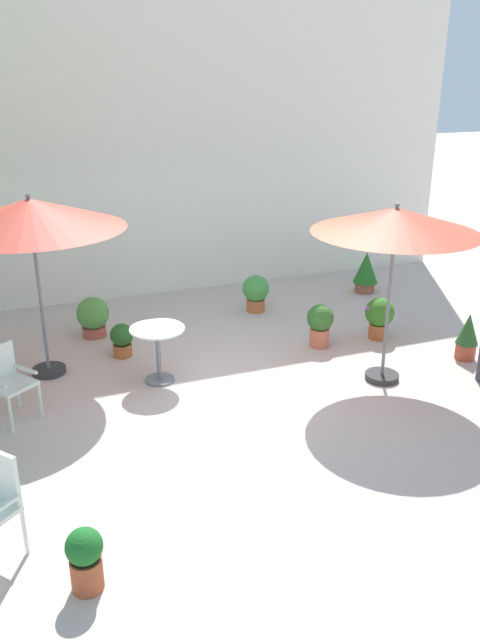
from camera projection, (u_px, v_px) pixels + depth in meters
The scene contains 14 objects.
ground_plane at pixel (238, 390), 8.07m from camera, with size 60.00×60.00×0.00m, color beige.
villa_facade at pixel (149, 139), 10.81m from camera, with size 11.62×0.30×5.44m, color white.
patio_umbrella_0 at pixel (396, 222), 7.61m from camera, with size 2.05×2.05×2.34m.
patio_umbrella_1 at pixel (30, 215), 7.76m from camera, with size 2.34×2.34×2.41m.
cafe_table_0 at pixel (158, 344), 8.14m from camera, with size 0.71×0.71×0.75m.
patio_chair_1 at pixel (6, 378), 7.25m from camera, with size 0.62×0.62×0.89m.
potted_plant_0 at pixel (379, 316), 9.54m from camera, with size 0.44×0.44×0.64m.
potted_plant_1 at pixel (256, 292), 10.65m from camera, with size 0.45×0.45×0.63m.
potted_plant_3 at pixel (93, 316), 9.62m from camera, with size 0.50×0.50×0.62m.
potted_plant_4 at pixel (366, 271), 11.57m from camera, with size 0.45×0.45×0.75m.
potted_plant_5 at pixel (85, 558), 4.87m from camera, with size 0.29×0.29×0.55m.
potted_plant_6 at pixel (467, 336), 8.85m from camera, with size 0.31×0.31×0.68m.
potted_plant_7 at pixel (122, 339), 8.97m from camera, with size 0.33×0.33×0.49m.
potted_plant_8 at pixel (320, 323), 9.26m from camera, with size 0.39×0.39×0.64m.
Camera 1 is at (-2.54, -6.73, 3.77)m, focal length 35.59 mm.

